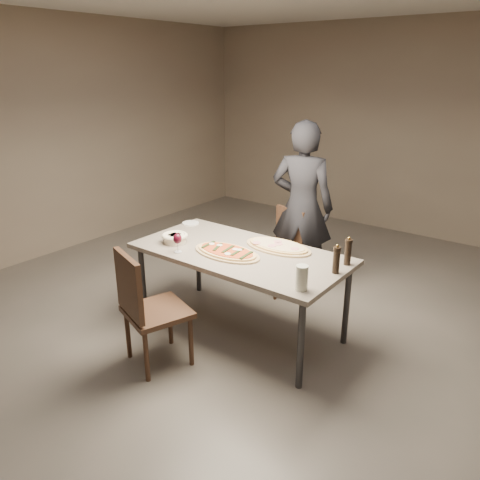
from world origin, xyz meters
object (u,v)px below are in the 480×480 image
Objects in this scene: carafe at (302,278)px; dining_table at (240,258)px; chair_near at (145,304)px; bread_basket at (175,237)px; diner at (302,207)px; ham_pizza at (278,246)px; pepper_mill_left at (336,259)px; zucchini_pizza at (227,252)px; chair_far at (282,245)px.

dining_table is at bearing 157.78° from carafe.
bread_basket is at bearing 135.37° from chair_near.
bread_basket is 0.24× the size of chair_near.
bread_basket is 1.35m from carafe.
dining_table is 1.13m from diner.
chair_near is (-0.46, -1.09, -0.24)m from ham_pizza.
zucchini_pizza is at bearing -167.55° from pepper_mill_left.
dining_table is at bearing 77.57° from diner.
diner is (-0.06, 1.11, 0.17)m from dining_table.
chair_near is 0.55× the size of diner.
dining_table is at bearing -174.14° from pepper_mill_left.
pepper_mill_left is at bearing -4.85° from ham_pizza.
carafe is at bearing 46.02° from chair_near.
bread_basket is 0.27× the size of chair_far.
ham_pizza is at bearing 132.51° from chair_far.
ham_pizza reaches higher than dining_table.
ham_pizza is 0.90m from bread_basket.
zucchini_pizza is at bearing 93.71° from chair_near.
ham_pizza is 0.80m from carafe.
pepper_mill_left is 0.13× the size of diner.
chair_near reaches higher than dining_table.
zucchini_pizza is 0.45m from ham_pizza.
diner is at bearing 105.37° from zucchini_pizza.
chair_far reaches higher than dining_table.
diner is (0.19, 1.95, 0.34)m from chair_near.
zucchini_pizza is at bearing -114.97° from ham_pizza.
chair_far is 0.49× the size of diner.
chair_near is at bearing -63.56° from bread_basket.
chair_near is 1.99m from diner.
dining_table is 7.97× the size of bread_basket.
pepper_mill_left is at bearing 115.32° from diner.
ham_pizza is at bearing 29.13° from bread_basket.
pepper_mill_left is 0.24× the size of chair_near.
carafe is at bearing -34.94° from ham_pizza.
chair_near reaches higher than chair_far.
diner reaches higher than chair_near.
carafe reaches higher than zucchini_pizza.
ham_pizza is 2.71× the size of bread_basket.
carafe is 0.19× the size of chair_near.
dining_table is at bearing -118.63° from ham_pizza.
diner reaches higher than pepper_mill_left.
ham_pizza is 1.21m from chair_near.
ham_pizza is at bearing 50.73° from dining_table.
ham_pizza is at bearing 86.10° from chair_near.
pepper_mill_left is 1.36m from diner.
chair_far is at bearing 100.63° from dining_table.
chair_far is at bearing 106.65° from chair_near.
chair_near is (-0.25, -0.84, -0.16)m from dining_table.
zucchini_pizza is 0.85m from carafe.
ham_pizza is 2.69× the size of pepper_mill_left.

